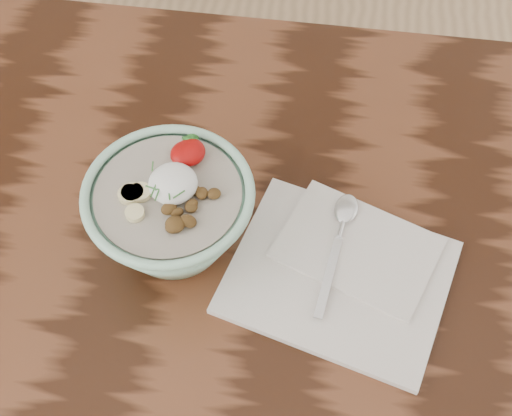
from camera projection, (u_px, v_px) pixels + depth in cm
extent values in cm
cube|color=black|center=(289.00, 295.00, 85.25)|extent=(160.00, 90.00, 4.00)
cylinder|color=#A1D9BC|center=(176.00, 239.00, 86.46)|extent=(8.50, 8.50, 1.21)
torus|color=#A1D9BC|center=(168.00, 193.00, 78.17)|extent=(19.33, 19.33, 1.11)
cylinder|color=#AC9F8F|center=(168.00, 196.00, 78.68)|extent=(16.39, 16.39, 1.01)
ellipsoid|color=white|center=(173.00, 183.00, 77.73)|extent=(5.46, 5.46, 3.00)
ellipsoid|color=#9F0807|center=(190.00, 152.00, 80.24)|extent=(3.43, 3.78, 1.89)
cone|color=#286623|center=(193.00, 140.00, 80.83)|extent=(1.40, 1.03, 1.52)
ellipsoid|color=#9F0807|center=(185.00, 154.00, 80.17)|extent=(3.26, 3.58, 1.79)
cone|color=#286623|center=(187.00, 142.00, 80.71)|extent=(1.40, 1.03, 1.52)
cylinder|color=beige|center=(132.00, 193.00, 77.82)|extent=(2.51, 2.51, 0.70)
cylinder|color=beige|center=(129.00, 195.00, 77.71)|extent=(2.47, 2.47, 0.70)
cylinder|color=beige|center=(135.00, 213.00, 76.39)|extent=(2.11, 2.11, 0.70)
cylinder|color=beige|center=(141.00, 192.00, 77.88)|extent=(2.41, 2.41, 0.70)
ellipsoid|color=brown|center=(202.00, 193.00, 77.64)|extent=(1.48, 1.65, 1.07)
ellipsoid|color=brown|center=(173.00, 227.00, 75.19)|extent=(2.05, 1.91, 1.26)
ellipsoid|color=brown|center=(177.00, 212.00, 76.31)|extent=(1.79, 1.69, 0.93)
ellipsoid|color=brown|center=(214.00, 194.00, 77.65)|extent=(1.86, 1.81, 0.96)
ellipsoid|color=brown|center=(169.00, 208.00, 76.43)|extent=(2.35, 2.35, 0.96)
ellipsoid|color=brown|center=(176.00, 228.00, 75.34)|extent=(1.54, 1.43, 0.67)
ellipsoid|color=brown|center=(191.00, 207.00, 76.67)|extent=(1.77, 1.81, 0.78)
ellipsoid|color=brown|center=(188.00, 221.00, 75.52)|extent=(2.23, 1.89, 1.42)
ellipsoid|color=brown|center=(192.00, 204.00, 76.94)|extent=(1.75, 1.69, 1.06)
ellipsoid|color=brown|center=(196.00, 191.00, 77.91)|extent=(1.67, 1.64, 1.03)
ellipsoid|color=brown|center=(175.00, 224.00, 75.25)|extent=(2.33, 2.20, 1.47)
cylinder|color=#397832|center=(154.00, 190.00, 76.09)|extent=(0.41, 1.80, 0.24)
cylinder|color=#397832|center=(176.00, 178.00, 76.95)|extent=(1.25, 0.97, 0.23)
cylinder|color=#397832|center=(158.00, 194.00, 75.82)|extent=(0.34, 1.70, 0.24)
cylinder|color=#397832|center=(178.00, 182.00, 76.64)|extent=(0.51, 1.25, 0.22)
cylinder|color=#397832|center=(163.00, 179.00, 76.91)|extent=(1.61, 0.43, 0.24)
cylinder|color=#397832|center=(169.00, 195.00, 75.76)|extent=(0.58, 1.34, 0.23)
cylinder|color=#397832|center=(177.00, 177.00, 77.06)|extent=(1.48, 1.21, 0.24)
cylinder|color=#397832|center=(162.00, 188.00, 76.23)|extent=(1.47, 0.82, 0.23)
cylinder|color=#397832|center=(172.00, 183.00, 76.62)|extent=(1.21, 0.25, 0.22)
cylinder|color=#397832|center=(183.00, 178.00, 76.93)|extent=(0.39, 1.28, 0.22)
cylinder|color=#397832|center=(151.00, 188.00, 76.28)|extent=(1.25, 0.49, 0.22)
cylinder|color=#397832|center=(179.00, 194.00, 75.79)|extent=(1.18, 1.23, 0.23)
cylinder|color=#397832|center=(152.00, 166.00, 77.83)|extent=(0.38, 1.33, 0.23)
cube|color=silver|center=(338.00, 277.00, 83.78)|extent=(29.18, 25.80, 0.95)
cube|color=silver|center=(357.00, 248.00, 85.07)|extent=(21.39, 18.10, 0.57)
cube|color=silver|center=(329.00, 277.00, 82.44)|extent=(2.62, 10.98, 0.33)
cylinder|color=silver|center=(341.00, 227.00, 85.94)|extent=(1.07, 2.92, 0.67)
ellipsoid|color=silver|center=(346.00, 209.00, 87.28)|extent=(3.51, 4.74, 0.91)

